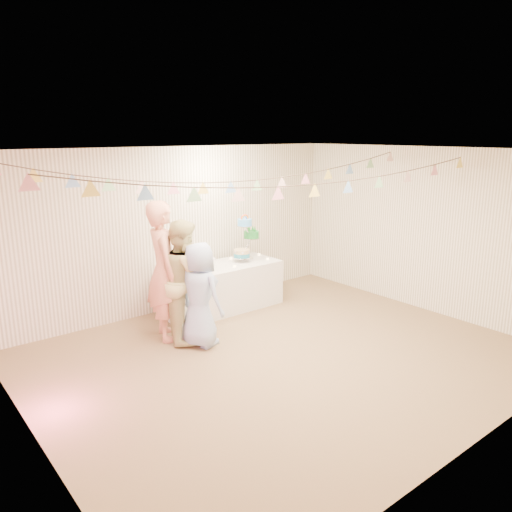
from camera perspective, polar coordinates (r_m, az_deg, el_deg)
floor at (r=6.56m, az=3.07°, el=-11.39°), size 6.00×6.00×0.00m
ceiling at (r=5.94m, az=3.40°, el=11.92°), size 6.00×6.00×0.00m
back_wall at (r=8.11m, az=-8.67°, el=3.08°), size 6.00×6.00×0.00m
front_wall at (r=4.66m, az=24.34°, el=-6.24°), size 6.00×6.00×0.00m
left_wall at (r=4.76m, az=-24.94°, el=-5.90°), size 5.00×5.00×0.00m
right_wall at (r=8.39m, az=18.69°, el=2.86°), size 5.00×5.00×0.00m
table at (r=8.11m, az=-3.94°, el=-3.59°), size 1.96×0.78×0.74m
cake_stand at (r=8.28m, az=-1.10°, el=2.11°), size 0.64×0.38×0.72m
cake_bottom at (r=8.20m, az=-1.66°, el=0.04°), size 0.31×0.31×0.15m
cake_middle at (r=8.45m, az=-0.50°, el=2.35°), size 0.27×0.27×0.22m
cake_top_tier at (r=8.17m, az=-1.31°, el=3.86°), size 0.25×0.25×0.19m
platter at (r=7.67m, az=-7.14°, el=-1.64°), size 0.37×0.37×0.02m
posy at (r=7.95m, az=-5.06°, el=-0.56°), size 0.13×0.13×0.15m
person_adult_a at (r=6.94m, az=-10.48°, el=-1.66°), size 0.65×0.81×1.94m
person_adult_b at (r=6.88m, az=-8.18°, el=-2.79°), size 0.91×1.00×1.69m
person_child at (r=6.68m, az=-6.44°, el=-4.43°), size 0.60×0.78×1.42m
bunting_back at (r=6.80m, az=-2.94°, el=10.08°), size 5.60×1.10×0.40m
bunting_front at (r=5.81m, az=4.70°, el=9.08°), size 5.60×0.90×0.36m
tealight_0 at (r=7.47m, az=-8.37°, el=-2.19°), size 0.04×0.04×0.03m
tealight_1 at (r=7.96m, az=-6.79°, el=-1.12°), size 0.04×0.04×0.03m
tealight_2 at (r=7.89m, az=-2.47°, el=-1.18°), size 0.04×0.04×0.03m
tealight_3 at (r=8.37m, az=-2.88°, el=-0.29°), size 0.04×0.04×0.03m
tealight_4 at (r=8.35m, az=1.35°, el=-0.32°), size 0.04×0.04×0.03m
tealight_5 at (r=8.64m, az=0.34°, el=0.19°), size 0.04×0.04×0.03m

